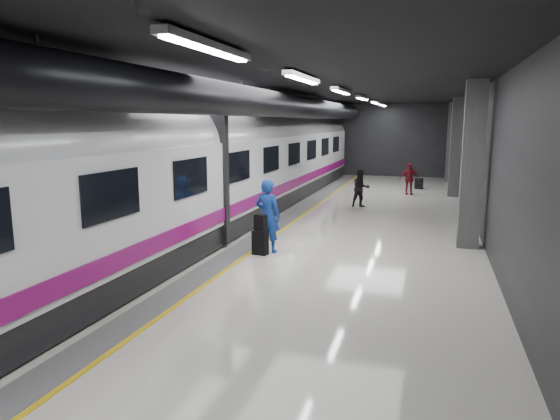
% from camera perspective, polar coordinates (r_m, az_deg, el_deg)
% --- Properties ---
extents(ground, '(40.00, 40.00, 0.00)m').
position_cam_1_polar(ground, '(13.28, 1.03, -4.82)').
color(ground, silver).
rests_on(ground, ground).
extents(platform_hall, '(10.02, 40.02, 4.51)m').
position_cam_1_polar(platform_hall, '(13.83, 1.02, 10.59)').
color(platform_hall, black).
rests_on(platform_hall, ground).
extents(train, '(3.05, 38.00, 4.05)m').
position_cam_1_polar(train, '(14.13, -11.74, 4.41)').
color(train, black).
rests_on(train, ground).
extents(traveler_main, '(0.77, 0.57, 1.94)m').
position_cam_1_polar(traveler_main, '(13.11, -1.41, -0.67)').
color(traveler_main, '#1745AD').
rests_on(traveler_main, ground).
extents(suitcase_main, '(0.42, 0.30, 0.63)m').
position_cam_1_polar(suitcase_main, '(12.98, -2.27, -3.74)').
color(suitcase_main, black).
rests_on(suitcase_main, ground).
extents(shoulder_bag, '(0.36, 0.26, 0.42)m').
position_cam_1_polar(shoulder_bag, '(12.87, -2.24, -1.46)').
color(shoulder_bag, black).
rests_on(shoulder_bag, suitcase_main).
extents(traveler_far_a, '(0.93, 0.86, 1.53)m').
position_cam_1_polar(traveler_far_a, '(20.32, 9.21, 2.45)').
color(traveler_far_a, black).
rests_on(traveler_far_a, ground).
extents(traveler_far_b, '(0.93, 0.50, 1.51)m').
position_cam_1_polar(traveler_far_b, '(24.42, 14.53, 3.49)').
color(traveler_far_b, maroon).
rests_on(traveler_far_b, ground).
extents(suitcase_far, '(0.43, 0.35, 0.55)m').
position_cam_1_polar(suitcase_far, '(26.62, 15.59, 2.92)').
color(suitcase_far, black).
rests_on(suitcase_far, ground).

